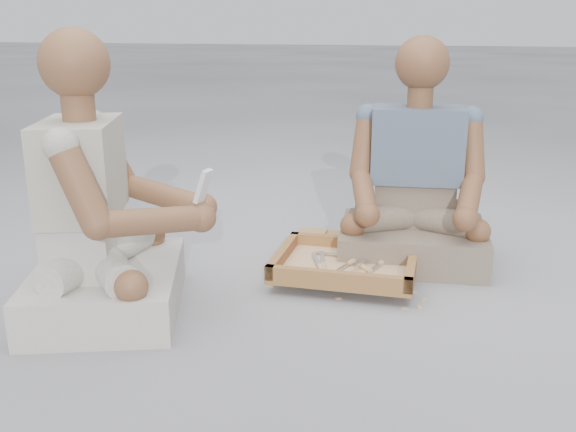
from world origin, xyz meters
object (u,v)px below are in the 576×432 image
(companion, at_px, (415,190))
(tool_tray, at_px, (346,264))
(carved_panel, at_px, (361,250))
(craftsman, at_px, (100,221))

(companion, bearing_deg, tool_tray, 46.18)
(carved_panel, relative_size, craftsman, 0.64)
(carved_panel, bearing_deg, tool_tray, -92.74)
(craftsman, bearing_deg, carved_panel, 115.83)
(tool_tray, xyz_separation_m, craftsman, (-0.76, -0.48, 0.26))
(carved_panel, distance_m, companion, 0.36)
(tool_tray, bearing_deg, carved_panel, 87.26)
(carved_panel, relative_size, companion, 0.66)
(carved_panel, distance_m, tool_tray, 0.30)
(carved_panel, xyz_separation_m, tool_tray, (-0.01, -0.30, 0.04))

